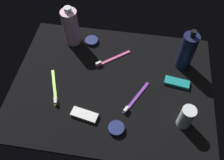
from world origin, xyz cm
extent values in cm
cube|color=black|center=(0.00, 0.00, -0.60)|extent=(84.00, 64.00, 1.20)
cylinder|color=#191E44|center=(-29.35, -15.14, 8.85)|extent=(6.57, 6.57, 17.69)
cylinder|color=black|center=(-29.35, -15.14, 19.09)|extent=(2.20, 2.20, 2.80)
cylinder|color=silver|center=(22.29, -22.06, 8.81)|extent=(7.28, 7.28, 17.61)
cylinder|color=silver|center=(22.29, -22.06, 18.71)|extent=(3.20, 3.20, 2.20)
cylinder|color=silver|center=(-29.40, 13.75, 5.26)|extent=(5.19, 5.19, 10.52)
cube|color=#8CD133|center=(23.65, 5.33, 0.45)|extent=(7.65, 17.21, 0.90)
cube|color=white|center=(20.93, 12.32, 1.50)|extent=(1.97, 2.82, 1.20)
cube|color=purple|center=(-10.82, 5.20, 0.45)|extent=(9.45, 16.48, 0.90)
cube|color=white|center=(-7.33, 11.83, 1.50)|extent=(2.19, 2.81, 1.20)
cube|color=#E55999|center=(1.63, -13.79, 0.45)|extent=(14.78, 12.21, 0.90)
cube|color=white|center=(7.47, -9.10, 1.50)|extent=(2.72, 2.49, 1.20)
cube|color=teal|center=(-27.08, -4.41, 0.75)|extent=(10.88, 5.52, 1.50)
cube|color=white|center=(8.25, 16.38, 0.75)|extent=(10.98, 5.93, 1.50)
cylinder|color=navy|center=(13.42, -22.81, 0.75)|extent=(6.22, 6.22, 1.51)
cylinder|color=navy|center=(-4.70, 20.05, 0.89)|extent=(6.04, 6.04, 1.78)
camera|label=1|loc=(-8.72, 56.58, 84.77)|focal=38.68mm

